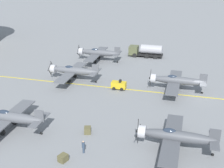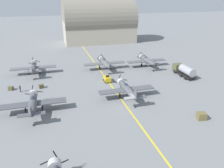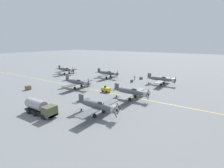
# 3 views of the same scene
# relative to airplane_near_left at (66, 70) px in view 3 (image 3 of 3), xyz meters

# --- Properties ---
(ground_plane) EXTENTS (400.00, 400.00, 0.00)m
(ground_plane) POSITION_rel_airplane_near_left_xyz_m (14.15, 18.07, -2.01)
(ground_plane) COLOR slate
(taxiway_stripe) EXTENTS (0.30, 160.00, 0.01)m
(taxiway_stripe) POSITION_rel_airplane_near_left_xyz_m (14.15, 18.07, -2.01)
(taxiway_stripe) COLOR yellow
(taxiway_stripe) RESTS_ON ground
(airplane_near_left) EXTENTS (12.00, 9.98, 3.73)m
(airplane_near_left) POSITION_rel_airplane_near_left_xyz_m (0.00, 0.00, 0.00)
(airplane_near_left) COLOR #45484D
(airplane_near_left) RESTS_ON ground
(airplane_far_right) EXTENTS (12.00, 9.98, 3.65)m
(airplane_far_right) POSITION_rel_airplane_near_left_xyz_m (28.51, 40.80, -0.00)
(airplane_far_right) COLOR #53565B
(airplane_far_right) RESTS_ON ground
(airplane_far_left) EXTENTS (12.00, 9.98, 3.66)m
(airplane_far_left) POSITION_rel_airplane_near_left_xyz_m (-3.94, 43.29, 0.00)
(airplane_far_left) COLOR #56595E
(airplane_far_left) RESTS_ON ground
(airplane_mid_center) EXTENTS (12.00, 9.98, 3.71)m
(airplane_mid_center) POSITION_rel_airplane_near_left_xyz_m (15.58, 22.38, -0.00)
(airplane_mid_center) COLOR #515358
(airplane_mid_center) RESTS_ON ground
(airplane_mid_left) EXTENTS (12.00, 9.98, 3.77)m
(airplane_mid_left) POSITION_rel_airplane_near_left_xyz_m (-3.13, 21.21, -0.00)
(airplane_mid_left) COLOR #4A4C51
(airplane_mid_left) RESTS_ON ground
(airplane_far_center) EXTENTS (12.00, 9.98, 3.65)m
(airplane_far_center) POSITION_rel_airplane_near_left_xyz_m (15.73, 41.84, 0.00)
(airplane_far_center) COLOR #595B60
(airplane_far_center) RESTS_ON ground
(fuel_tanker) EXTENTS (2.67, 8.00, 2.98)m
(fuel_tanker) POSITION_rel_airplane_near_left_xyz_m (34.79, 30.87, -0.50)
(fuel_tanker) COLOR black
(fuel_tanker) RESTS_ON ground
(tow_tractor) EXTENTS (1.57, 2.60, 1.79)m
(tow_tractor) POSITION_rel_airplane_near_left_xyz_m (13.90, 32.37, -1.22)
(tow_tractor) COLOR gold
(tow_tractor) RESTS_ON ground
(ground_crew_walking) EXTENTS (0.37, 0.37, 1.69)m
(ground_crew_walking) POSITION_rel_airplane_near_left_xyz_m (-6.48, 31.80, -1.09)
(ground_crew_walking) COLOR #334256
(ground_crew_walking) RESTS_ON ground
(supply_crate_by_tanker) EXTENTS (1.72, 1.52, 1.26)m
(supply_crate_by_tanker) POSITION_rel_airplane_near_left_xyz_m (25.23, 10.65, -1.38)
(supply_crate_by_tanker) COLOR brown
(supply_crate_by_tanker) RESTS_ON ground
(supply_crate_mid_lane) EXTENTS (1.26, 1.16, 0.86)m
(supply_crate_mid_lane) POSITION_rel_airplane_near_left_xyz_m (-8.67, 33.54, -1.58)
(supply_crate_mid_lane) COLOR brown
(supply_crate_mid_lane) RESTS_ON ground
(supply_crate_outboard) EXTENTS (1.27, 1.15, 0.88)m
(supply_crate_outboard) POSITION_rel_airplane_near_left_xyz_m (-1.99, 32.83, -1.57)
(supply_crate_outboard) COLOR brown
(supply_crate_outboard) RESTS_ON ground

